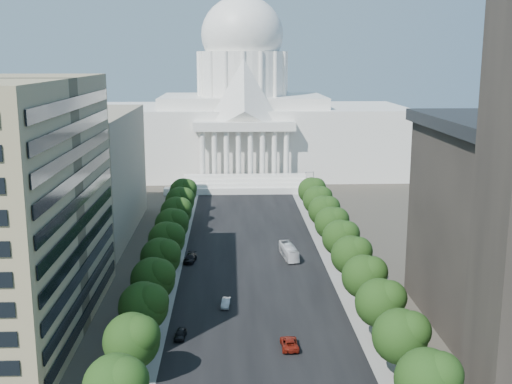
{
  "coord_description": "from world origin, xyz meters",
  "views": [
    {
      "loc": [
        -4.64,
        -55.67,
        43.11
      ],
      "look_at": [
        0.79,
        79.77,
        14.45
      ],
      "focal_mm": 45.0,
      "sensor_mm": 36.0,
      "label": 1
    }
  ],
  "objects": [
    {
      "name": "streetlight_c",
      "position": [
        19.9,
        60.0,
        5.82
      ],
      "size": [
        2.61,
        0.44,
        9.0
      ],
      "color": "gray",
      "rests_on": "ground"
    },
    {
      "name": "tree_r_h",
      "position": [
        18.34,
        95.81,
        6.45
      ],
      "size": [
        7.79,
        7.6,
        9.97
      ],
      "color": "#33261C",
      "rests_on": "ground"
    },
    {
      "name": "tree_l_g",
      "position": [
        -17.66,
        83.81,
        6.45
      ],
      "size": [
        7.79,
        7.6,
        9.97
      ],
      "color": "#33261C",
      "rests_on": "ground"
    },
    {
      "name": "car_silver",
      "position": [
        -5.68,
        50.67,
        0.68
      ],
      "size": [
        1.85,
        4.28,
        1.37
      ],
      "primitive_type": "imported",
      "rotation": [
        0.0,
        0.0,
        -0.1
      ],
      "color": "#ABACB2",
      "rests_on": "ground"
    },
    {
      "name": "tree_r_g",
      "position": [
        18.34,
        83.81,
        6.45
      ],
      "size": [
        7.79,
        7.6,
        9.97
      ],
      "color": "#33261C",
      "rests_on": "ground"
    },
    {
      "name": "tree_l_b",
      "position": [
        -17.66,
        23.81,
        6.45
      ],
      "size": [
        7.79,
        7.6,
        9.97
      ],
      "color": "#33261C",
      "rests_on": "ground"
    },
    {
      "name": "tree_l_h",
      "position": [
        -17.66,
        95.81,
        6.45
      ],
      "size": [
        7.79,
        7.6,
        9.97
      ],
      "color": "#33261C",
      "rests_on": "ground"
    },
    {
      "name": "car_red",
      "position": [
        3.99,
        33.9,
        0.76
      ],
      "size": [
        2.64,
        5.51,
        1.51
      ],
      "primitive_type": "imported",
      "rotation": [
        0.0,
        0.0,
        3.17
      ],
      "color": "maroon",
      "rests_on": "ground"
    },
    {
      "name": "capitol",
      "position": [
        0.0,
        184.89,
        20.01
      ],
      "size": [
        120.0,
        56.0,
        73.0
      ],
      "color": "white",
      "rests_on": "ground"
    },
    {
      "name": "tree_r_j",
      "position": [
        18.34,
        119.81,
        6.45
      ],
      "size": [
        7.79,
        7.6,
        9.97
      ],
      "color": "#33261C",
      "rests_on": "ground"
    },
    {
      "name": "tree_r_i",
      "position": [
        18.34,
        107.81,
        6.45
      ],
      "size": [
        7.79,
        7.6,
        9.97
      ],
      "color": "#33261C",
      "rests_on": "ground"
    },
    {
      "name": "tree_l_e",
      "position": [
        -17.66,
        59.81,
        6.45
      ],
      "size": [
        7.79,
        7.6,
        9.97
      ],
      "color": "#33261C",
      "rests_on": "ground"
    },
    {
      "name": "tree_l_j",
      "position": [
        -17.66,
        119.81,
        6.45
      ],
      "size": [
        7.79,
        7.6,
        9.97
      ],
      "color": "#33261C",
      "rests_on": "ground"
    },
    {
      "name": "streetlight_b",
      "position": [
        19.9,
        35.0,
        5.82
      ],
      "size": [
        2.61,
        0.44,
        9.0
      ],
      "color": "gray",
      "rests_on": "ground"
    },
    {
      "name": "tree_l_d",
      "position": [
        -17.66,
        47.81,
        6.45
      ],
      "size": [
        7.79,
        7.6,
        9.97
      ],
      "color": "#33261C",
      "rests_on": "ground"
    },
    {
      "name": "car_dark_a",
      "position": [
        -12.72,
        37.99,
        0.7
      ],
      "size": [
        2.02,
        4.22,
        1.39
      ],
      "primitive_type": "imported",
      "rotation": [
        0.0,
        0.0,
        -0.09
      ],
      "color": "black",
      "rests_on": "ground"
    },
    {
      "name": "road_asphalt",
      "position": [
        0.0,
        90.0,
        0.0
      ],
      "size": [
        30.0,
        260.0,
        0.01
      ],
      "primitive_type": "cube",
      "color": "black",
      "rests_on": "ground"
    },
    {
      "name": "tree_r_f",
      "position": [
        18.34,
        71.81,
        6.45
      ],
      "size": [
        7.79,
        7.6,
        9.97
      ],
      "color": "#33261C",
      "rests_on": "ground"
    },
    {
      "name": "office_block_left_far",
      "position": [
        -48.0,
        100.0,
        15.0
      ],
      "size": [
        38.0,
        52.0,
        30.0
      ],
      "primitive_type": "cube",
      "color": "gray",
      "rests_on": "ground"
    },
    {
      "name": "streetlight_e",
      "position": [
        19.9,
        110.0,
        5.82
      ],
      "size": [
        2.61,
        0.44,
        9.0
      ],
      "color": "gray",
      "rests_on": "ground"
    },
    {
      "name": "streetlight_d",
      "position": [
        19.9,
        85.0,
        5.82
      ],
      "size": [
        2.61,
        0.44,
        9.0
      ],
      "color": "gray",
      "rests_on": "ground"
    },
    {
      "name": "tree_l_f",
      "position": [
        -17.66,
        71.81,
        6.45
      ],
      "size": [
        7.79,
        7.6,
        9.97
      ],
      "color": "#33261C",
      "rests_on": "ground"
    },
    {
      "name": "streetlight_f",
      "position": [
        19.9,
        135.0,
        5.82
      ],
      "size": [
        2.61,
        0.44,
        9.0
      ],
      "color": "gray",
      "rests_on": "ground"
    },
    {
      "name": "car_dark_b",
      "position": [
        -13.5,
        76.08,
        0.8
      ],
      "size": [
        2.93,
        5.76,
        1.6
      ],
      "primitive_type": "imported",
      "rotation": [
        0.0,
        0.0,
        -0.13
      ],
      "color": "black",
      "rests_on": "ground"
    },
    {
      "name": "tree_r_e",
      "position": [
        18.34,
        59.81,
        6.45
      ],
      "size": [
        7.79,
        7.6,
        9.97
      ],
      "color": "#33261C",
      "rests_on": "ground"
    },
    {
      "name": "tree_r_c",
      "position": [
        18.34,
        35.81,
        6.45
      ],
      "size": [
        7.79,
        7.6,
        9.97
      ],
      "color": "#33261C",
      "rests_on": "ground"
    },
    {
      "name": "sidewalk_right",
      "position": [
        19.0,
        90.0,
        0.0
      ],
      "size": [
        8.0,
        260.0,
        0.02
      ],
      "primitive_type": "cube",
      "color": "gray",
      "rests_on": "ground"
    },
    {
      "name": "tree_l_i",
      "position": [
        -17.66,
        107.81,
        6.45
      ],
      "size": [
        7.79,
        7.6,
        9.97
      ],
      "color": "#33261C",
      "rests_on": "ground"
    },
    {
      "name": "tree_r_b",
      "position": [
        18.34,
        23.81,
        6.45
      ],
      "size": [
        7.79,
        7.6,
        9.97
      ],
      "color": "#33261C",
      "rests_on": "ground"
    },
    {
      "name": "tree_r_d",
      "position": [
        18.34,
        47.81,
        6.45
      ],
      "size": [
        7.79,
        7.6,
        9.97
      ],
      "color": "#33261C",
      "rests_on": "ground"
    },
    {
      "name": "sidewalk_left",
      "position": [
        -19.0,
        90.0,
        0.0
      ],
      "size": [
        8.0,
        260.0,
        0.02
      ],
      "primitive_type": "cube",
      "color": "gray",
      "rests_on": "ground"
    },
    {
      "name": "tree_r_a",
      "position": [
        18.34,
        11.81,
        6.45
      ],
      "size": [
        7.79,
        7.6,
        9.97
      ],
      "color": "#33261C",
      "rests_on": "ground"
    },
    {
      "name": "tree_l_c",
      "position": [
        -17.66,
        35.81,
        6.45
      ],
      "size": [
        7.79,
        7.6,
        9.97
      ],
      "color": "#33261C",
      "rests_on": "ground"
    },
    {
      "name": "city_bus",
      "position": [
        7.89,
        78.11,
        1.44
      ],
      "size": [
        3.73,
        10.56,
        2.88
      ],
      "primitive_type": "imported",
      "rotation": [
        0.0,
        0.0,
        0.13
      ],
      "color": "white",
      "rests_on": "ground"
    }
  ]
}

